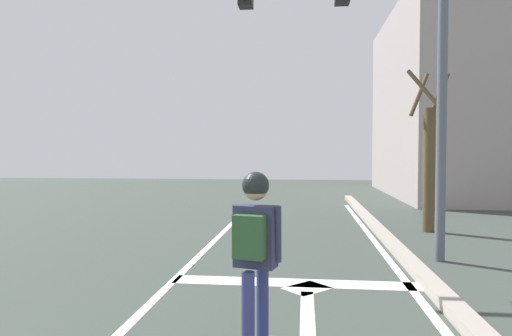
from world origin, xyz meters
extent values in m
cube|color=silver|center=(0.02, 6.00, 0.00)|extent=(0.12, 20.00, 0.01)
cube|color=silver|center=(3.25, 6.00, 0.00)|extent=(0.12, 20.00, 0.01)
cube|color=silver|center=(1.71, 6.76, 0.00)|extent=(3.38, 0.40, 0.01)
cube|color=silver|center=(1.88, 5.69, 0.00)|extent=(0.16, 1.40, 0.01)
cube|color=silver|center=(1.88, 6.54, 0.00)|extent=(0.71, 0.71, 0.01)
cube|color=#A69A8F|center=(3.50, 6.00, 0.07)|extent=(0.24, 24.00, 0.14)
cylinder|color=navy|center=(1.47, 4.58, 0.45)|extent=(0.11, 0.11, 0.75)
cylinder|color=navy|center=(1.38, 4.24, 0.45)|extent=(0.11, 0.11, 0.75)
cube|color=#323450|center=(1.43, 4.41, 1.09)|extent=(0.38, 0.26, 0.53)
cylinder|color=#323450|center=(1.25, 4.48, 1.11)|extent=(0.07, 0.11, 0.48)
cylinder|color=#323450|center=(1.61, 4.39, 1.11)|extent=(0.07, 0.12, 0.48)
sphere|color=tan|center=(1.43, 4.41, 1.50)|extent=(0.21, 0.21, 0.21)
sphere|color=#222728|center=(1.43, 4.41, 1.52)|extent=(0.23, 0.23, 0.23)
cube|color=#2D582F|center=(1.39, 4.27, 1.11)|extent=(0.29, 0.20, 0.36)
cylinder|color=#535B67|center=(4.07, 8.26, 2.71)|extent=(0.16, 0.16, 5.41)
cylinder|color=brown|center=(4.63, 11.07, 1.40)|extent=(0.26, 0.26, 2.80)
cylinder|color=brown|center=(4.88, 11.24, 3.10)|extent=(0.38, 0.50, 0.95)
cylinder|color=brown|center=(4.46, 11.31, 3.13)|extent=(0.55, 0.43, 1.02)
cylinder|color=brown|center=(4.46, 10.82, 3.16)|extent=(0.74, 0.56, 1.00)
cube|color=#A19591|center=(9.48, 19.96, 3.82)|extent=(8.17, 9.60, 7.65)
camera|label=1|loc=(1.84, 0.67, 1.80)|focal=31.23mm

